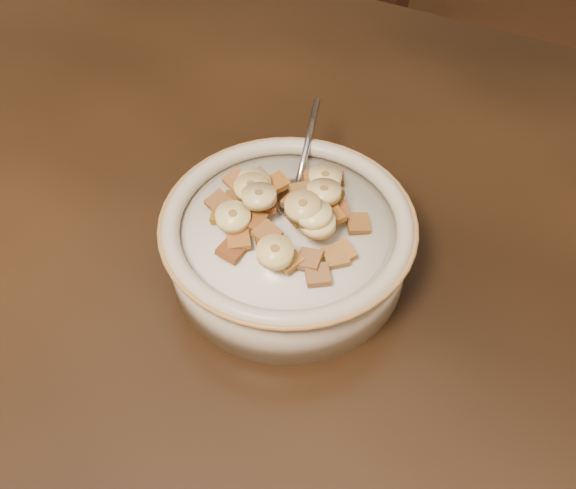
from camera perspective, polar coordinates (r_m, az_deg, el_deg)
The scene contains 47 objects.
floor at distance 1.42m, azimuth -8.98°, elevation -16.70°, with size 4.00×4.50×0.10m, color #422816.
table at distance 0.79m, azimuth -15.69°, elevation 7.52°, with size 1.40×0.90×0.04m, color #332110.
chair at distance 1.50m, azimuth 1.69°, elevation 16.28°, with size 0.37×0.37×0.84m, color black.
cereal_bowl at distance 0.60m, azimuth 0.00°, elevation -0.20°, with size 0.22×0.22×0.05m, color #ABA592.
milk at distance 0.58m, azimuth 0.00°, elevation 1.52°, with size 0.18×0.18×0.00m, color silver.
spoon at distance 0.60m, azimuth 0.64°, elevation 4.25°, with size 0.04×0.05×0.01m, color #ADB3C5.
cereal_square_0 at distance 0.57m, azimuth -3.15°, elevation 2.23°, with size 0.02×0.02×0.01m, color brown.
cereal_square_1 at distance 0.59m, azimuth 1.24°, elevation 4.63°, with size 0.02×0.02×0.01m, color brown.
cereal_square_2 at distance 0.59m, azimuth -5.84°, elevation 2.71°, with size 0.02×0.02×0.01m, color brown.
cereal_square_3 at distance 0.59m, azimuth -6.16°, elevation 3.75°, with size 0.02×0.02×0.01m, color #98612A.
cereal_square_4 at distance 0.58m, azimuth 6.24°, elevation 1.88°, with size 0.02×0.02×0.01m, color brown.
cereal_square_5 at distance 0.56m, azimuth -4.44°, elevation 0.45°, with size 0.02×0.02×0.01m, color brown.
cereal_square_6 at distance 0.60m, azimuth -1.02°, elevation 5.51°, with size 0.02×0.02×0.01m, color #965F1C.
cereal_square_7 at distance 0.60m, azimuth -4.62°, elevation 4.09°, with size 0.02×0.02×0.01m, color brown.
cereal_square_8 at distance 0.62m, azimuth -4.61°, elevation 5.66°, with size 0.02×0.02×0.01m, color brown.
cereal_square_9 at distance 0.57m, azimuth 2.36°, elevation 2.38°, with size 0.02×0.02×0.01m, color brown.
cereal_square_10 at distance 0.55m, azimuth 4.81°, elevation -0.70°, with size 0.02×0.02×0.01m, color #975C2B.
cereal_square_11 at distance 0.55m, azimuth -1.84°, elevation 0.25°, with size 0.02×0.02×0.01m, color brown.
cereal_square_12 at distance 0.55m, azimuth -5.14°, elevation -0.57°, with size 0.02×0.02×0.01m, color brown.
cereal_square_13 at distance 0.58m, azimuth 4.39°, elevation 2.95°, with size 0.02×0.02×0.01m, color brown.
cereal_square_14 at distance 0.62m, azimuth -2.78°, elevation 5.91°, with size 0.02×0.02×0.01m, color brown.
cereal_square_15 at distance 0.58m, azimuth -1.99°, elevation 3.66°, with size 0.02×0.02×0.01m, color #9C5521.
cereal_square_16 at distance 0.54m, azimuth -0.00°, elevation -1.33°, with size 0.02×0.02×0.01m, color olive.
cereal_square_17 at distance 0.57m, azimuth 3.90°, elevation 2.54°, with size 0.02×0.02×0.01m, color brown.
cereal_square_18 at distance 0.62m, azimuth 3.05°, elevation 6.00°, with size 0.02×0.02×0.01m, color brown.
cereal_square_19 at distance 0.57m, azimuth 0.73°, elevation 3.89°, with size 0.02×0.02×0.01m, color #9C5423.
cereal_square_20 at distance 0.54m, azimuth 1.94°, elevation -1.33°, with size 0.02×0.02×0.01m, color brown.
cereal_square_21 at distance 0.63m, azimuth 3.37°, elevation 6.40°, with size 0.02×0.02×0.01m, color brown.
cereal_square_22 at distance 0.56m, azimuth 1.06°, elevation 2.58°, with size 0.02×0.02×0.01m, color brown.
cereal_square_23 at distance 0.62m, azimuth 4.07°, elevation 5.92°, with size 0.02×0.02×0.01m, color brown.
cereal_square_24 at distance 0.62m, azimuth 2.33°, elevation 5.97°, with size 0.02×0.02×0.01m, color #9A5921.
cereal_square_25 at distance 0.55m, azimuth -1.87°, elevation 0.97°, with size 0.02×0.02×0.01m, color #996130.
cereal_square_26 at distance 0.59m, azimuth 3.91°, elevation 4.02°, with size 0.02×0.02×0.01m, color brown.
cereal_square_27 at distance 0.59m, azimuth 2.36°, elevation 4.87°, with size 0.02×0.02×0.01m, color brown.
cereal_square_28 at distance 0.55m, azimuth -1.48°, elevation 0.27°, with size 0.02×0.02×0.01m, color brown.
cereal_square_29 at distance 0.54m, azimuth 2.64°, elevation -2.68°, with size 0.02×0.02×0.01m, color brown.
cereal_square_30 at distance 0.55m, azimuth 4.25°, elevation -1.05°, with size 0.02×0.02×0.01m, color olive.
banana_slice_0 at distance 0.56m, azimuth -4.91°, elevation 2.46°, with size 0.03×0.03×0.01m, color #DCCD71.
banana_slice_1 at distance 0.57m, azimuth -2.59°, elevation 4.31°, with size 0.03×0.03×0.01m, color #DDC988.
banana_slice_2 at distance 0.55m, azimuth 1.32°, elevation 3.38°, with size 0.03×0.03×0.01m, color tan.
banana_slice_3 at distance 0.55m, azimuth 2.67°, elevation 1.86°, with size 0.03×0.03×0.01m, color #F8E886.
banana_slice_4 at distance 0.58m, azimuth -3.30°, elevation 5.08°, with size 0.03×0.03×0.01m, color #F7E579.
banana_slice_5 at distance 0.53m, azimuth -1.16°, elevation -0.67°, with size 0.03×0.03×0.01m, color #F1D97A.
banana_slice_6 at distance 0.59m, azimuth -3.05°, elevation 5.47°, with size 0.03×0.03×0.01m, color #F8DD86.
banana_slice_7 at distance 0.57m, azimuth 3.21°, elevation 4.69°, with size 0.03×0.03×0.01m, color tan.
banana_slice_8 at distance 0.55m, azimuth 2.33°, elevation 2.64°, with size 0.03×0.03×0.01m, color beige.
banana_slice_9 at distance 0.60m, azimuth 3.32°, elevation 5.97°, with size 0.03×0.03×0.01m, color #DED584.
Camera 1 is at (0.46, -0.40, 1.23)m, focal length 40.00 mm.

